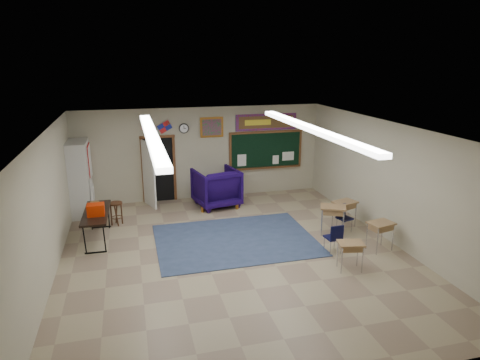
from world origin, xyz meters
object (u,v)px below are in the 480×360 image
object	(u,v)px
student_desk_front_right	(344,213)
wooden_stool	(116,213)
wingback_armchair	(216,187)
folding_table	(97,225)
student_desk_front_left	(333,219)

from	to	relation	value
student_desk_front_right	wooden_stool	size ratio (longest dim) A/B	1.13
wingback_armchair	folding_table	bearing A→B (deg)	16.86
folding_table	student_desk_front_left	bearing A→B (deg)	-9.50
folding_table	wooden_stool	size ratio (longest dim) A/B	2.87
wingback_armchair	folding_table	xyz separation A→B (m)	(-3.48, -1.85, -0.18)
folding_table	wooden_stool	bearing A→B (deg)	66.75
wingback_armchair	wooden_stool	world-z (taller)	wingback_armchair
student_desk_front_right	wooden_stool	bearing A→B (deg)	145.41
student_desk_front_left	wooden_stool	size ratio (longest dim) A/B	1.22
wingback_armchair	student_desk_front_left	world-z (taller)	wingback_armchair
wooden_stool	folding_table	bearing A→B (deg)	-114.93
student_desk_front_right	student_desk_front_left	bearing A→B (deg)	-163.05
student_desk_front_left	student_desk_front_right	bearing A→B (deg)	60.90
wingback_armchair	folding_table	world-z (taller)	wingback_armchair
wingback_armchair	student_desk_front_left	bearing A→B (deg)	118.36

